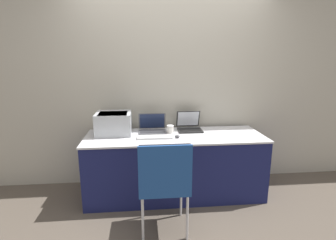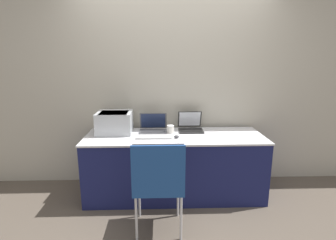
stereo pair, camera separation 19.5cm
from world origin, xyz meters
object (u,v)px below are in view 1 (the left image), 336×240
Objects in this scene: laptop_left at (152,128)px; external_keyboard at (155,137)px; printer at (114,122)px; laptop_right at (189,126)px; mouse at (177,136)px; coffee_cup at (170,129)px; chair at (164,178)px.

laptop_left is 0.84× the size of external_keyboard.
printer reaches higher than laptop_right.
laptop_right is (0.47, 0.04, 0.00)m from laptop_left.
laptop_left is at bearing 133.32° from mouse.
laptop_right is at bearing 33.74° from external_keyboard.
printer is at bearing 176.84° from coffee_cup.
external_keyboard is at bearing -146.26° from laptop_right.
external_keyboard is at bearing -24.91° from printer.
laptop_left is (0.47, 0.04, -0.09)m from printer.
external_keyboard is 0.26m from mouse.
chair is (-0.41, -1.01, -0.21)m from laptop_right.
laptop_left is at bearing 4.83° from printer.
chair is at bearing -86.19° from laptop_left.
coffee_cup is (0.20, 0.19, 0.04)m from external_keyboard.
laptop_left reaches higher than external_keyboard.
laptop_left is 5.96× the size of mouse.
printer reaches higher than coffee_cup.
chair reaches higher than external_keyboard.
printer reaches higher than laptop_left.
laptop_right is 0.33× the size of chair.
coffee_cup is 0.22m from mouse.
mouse is 0.73m from chair.
mouse is 0.06× the size of chair.
chair is at bearing -99.47° from coffee_cup.
external_keyboard is 0.73m from chair.
laptop_right is 0.55m from external_keyboard.
coffee_cup is at bearing 42.82° from external_keyboard.
external_keyboard is 0.28m from coffee_cup.
printer is 0.48m from laptop_left.
laptop_right is at bearing 25.05° from coffee_cup.
laptop_left is at bearing -174.73° from laptop_right.
printer is 7.32× the size of mouse.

